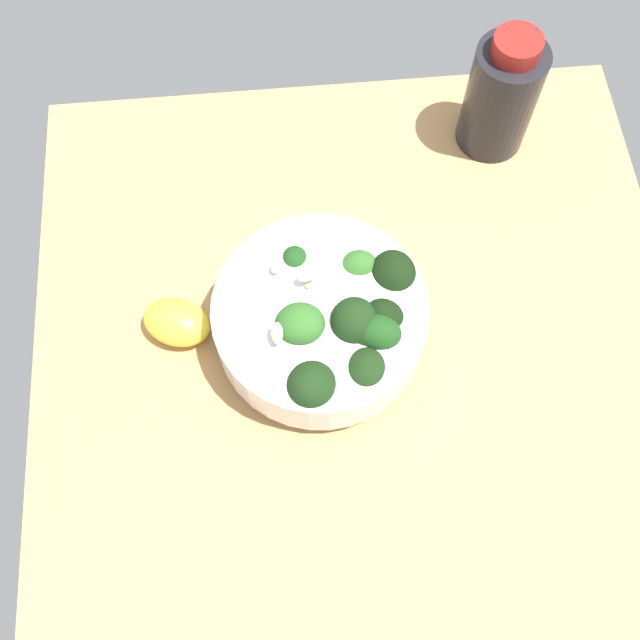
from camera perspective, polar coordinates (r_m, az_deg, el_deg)
The scene contains 4 objects.
ground_plane at distance 72.40cm, azimuth 2.92°, elevation -2.06°, with size 59.62×59.62×3.85cm, color tan.
bowl_of_broccoli at distance 66.48cm, azimuth 0.37°, elevation -0.05°, with size 18.62×18.96×9.13cm.
lemon_wedge at distance 70.43cm, azimuth -10.56°, elevation -0.16°, with size 6.23×4.45×3.63cm, color yellow.
bottle_tall at distance 79.09cm, azimuth 13.29°, elevation 15.89°, with size 6.89×6.89×13.66cm.
Camera 1 is at (-6.17, -26.58, 65.13)cm, focal length 43.21 mm.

